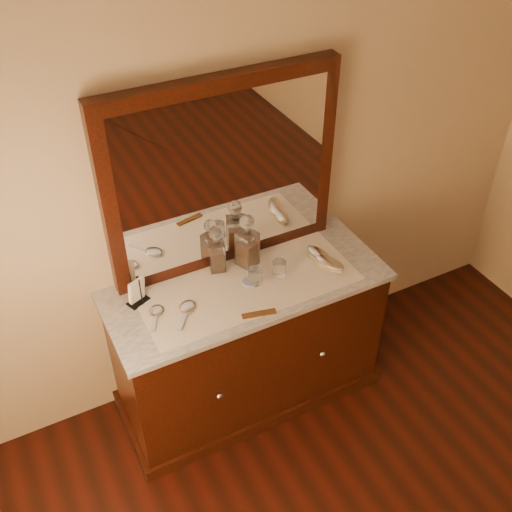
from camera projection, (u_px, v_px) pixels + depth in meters
name	position (u px, v px, depth m)	size (l,w,h in m)	color
dresser_cabinet	(248.00, 343.00, 3.30)	(1.40, 0.55, 0.82)	black
dresser_plinth	(248.00, 386.00, 3.53)	(1.46, 0.59, 0.08)	black
knob_left	(219.00, 396.00, 2.97)	(0.04, 0.04, 0.04)	silver
knob_right	(322.00, 354.00, 3.18)	(0.04, 0.04, 0.04)	silver
marble_top	(247.00, 286.00, 3.03)	(1.44, 0.59, 0.03)	silver
mirror_frame	(223.00, 176.00, 2.87)	(1.20, 0.08, 1.00)	black
mirror_glass	(226.00, 179.00, 2.85)	(1.06, 0.01, 0.86)	white
lace_runner	(249.00, 285.00, 3.00)	(1.10, 0.45, 0.00)	white
pin_dish	(249.00, 282.00, 3.01)	(0.07, 0.07, 0.01)	white
comb	(259.00, 314.00, 2.84)	(0.17, 0.03, 0.01)	brown
napkin_rack	(137.00, 292.00, 2.87)	(0.12, 0.10, 0.16)	black
decanter_left	(217.00, 254.00, 3.04)	(0.10, 0.10, 0.26)	#9A4816
decanter_right	(247.00, 246.00, 3.06)	(0.12, 0.12, 0.31)	#9A4816
brush_near	(329.00, 264.00, 3.09)	(0.14, 0.19, 0.05)	tan
brush_far	(318.00, 255.00, 3.15)	(0.10, 0.17, 0.05)	tan
hand_mirror_outer	(156.00, 313.00, 2.84)	(0.12, 0.18, 0.02)	silver
hand_mirror_inner	(187.00, 309.00, 2.85)	(0.17, 0.19, 0.02)	silver
tumblers	(267.00, 272.00, 3.02)	(0.21, 0.08, 0.08)	white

